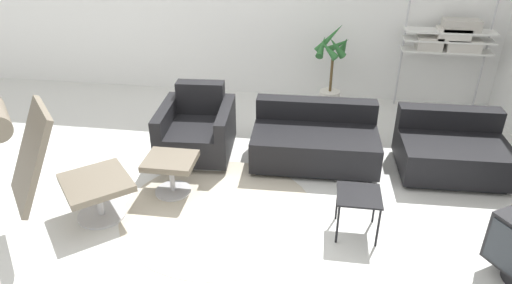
{
  "coord_description": "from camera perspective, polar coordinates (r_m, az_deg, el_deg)",
  "views": [
    {
      "loc": [
        0.92,
        -3.59,
        2.61
      ],
      "look_at": [
        0.37,
        0.2,
        0.55
      ],
      "focal_mm": 32.0,
      "sensor_mm": 36.0,
      "label": 1
    }
  ],
  "objects": [
    {
      "name": "potted_plant",
      "position": [
        6.24,
        9.35,
        8.26
      ],
      "size": [
        0.5,
        0.5,
        1.18
      ],
      "color": "silver",
      "rests_on": "ground_plane"
    },
    {
      "name": "couch_low",
      "position": [
        5.07,
        7.33,
        0.11
      ],
      "size": [
        1.37,
        0.87,
        0.62
      ],
      "rotation": [
        0.0,
        0.0,
        3.17
      ],
      "color": "black",
      "rests_on": "ground_plane"
    },
    {
      "name": "couch_second",
      "position": [
        5.25,
        23.17,
        -1.08
      ],
      "size": [
        1.1,
        0.86,
        0.62
      ],
      "rotation": [
        0.0,
        0.0,
        3.17
      ],
      "color": "black",
      "rests_on": "ground_plane"
    },
    {
      "name": "ground_plane",
      "position": [
        4.53,
        -5.0,
        -7.02
      ],
      "size": [
        12.0,
        12.0,
        0.0
      ],
      "primitive_type": "plane",
      "color": "silver"
    },
    {
      "name": "armchair_red",
      "position": [
        5.2,
        -7.36,
        1.36
      ],
      "size": [
        0.84,
        0.91,
        0.75
      ],
      "rotation": [
        0.0,
        0.0,
        3.2
      ],
      "color": "silver",
      "rests_on": "ground_plane"
    },
    {
      "name": "round_rug",
      "position": [
        4.36,
        -4.72,
        -8.55
      ],
      "size": [
        1.83,
        1.83,
        0.01
      ],
      "color": "#BCB29E",
      "rests_on": "ground_plane"
    },
    {
      "name": "side_table",
      "position": [
        4.0,
        12.72,
        -6.95
      ],
      "size": [
        0.37,
        0.37,
        0.4
      ],
      "color": "black",
      "rests_on": "ground_plane"
    },
    {
      "name": "shelf_unit",
      "position": [
        6.55,
        23.2,
        11.87
      ],
      "size": [
        1.13,
        0.28,
        1.75
      ],
      "color": "#BCBCC1",
      "rests_on": "ground_plane"
    },
    {
      "name": "ottoman",
      "position": [
        4.53,
        -10.6,
        -3.07
      ],
      "size": [
        0.49,
        0.41,
        0.39
      ],
      "color": "#BCBCC1",
      "rests_on": "ground_plane"
    },
    {
      "name": "lounge_chair",
      "position": [
        4.12,
        -24.82,
        -1.77
      ],
      "size": [
        1.12,
        1.08,
        1.27
      ],
      "rotation": [
        0.0,
        0.0,
        -0.86
      ],
      "color": "#BCBCC1",
      "rests_on": "ground_plane"
    }
  ]
}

